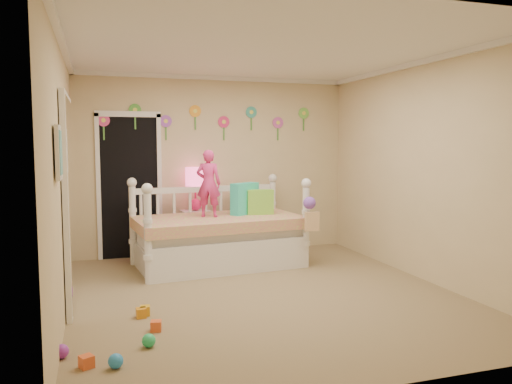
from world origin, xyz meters
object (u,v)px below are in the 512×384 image
object	(u,v)px
daybed	(218,222)
table_lamp	(195,182)
child	(209,183)
nightstand	(196,233)

from	to	relation	value
daybed	table_lamp	distance (m)	0.85
child	daybed	bearing A→B (deg)	-165.91
child	table_lamp	size ratio (longest dim) A/B	1.42
daybed	nightstand	xyz separation A→B (m)	(-0.17, 0.68, -0.26)
daybed	child	size ratio (longest dim) A/B	2.47
child	table_lamp	xyz separation A→B (m)	(-0.05, 0.66, -0.03)
table_lamp	child	bearing A→B (deg)	-85.87
daybed	child	bearing A→B (deg)	165.38
child	table_lamp	bearing A→B (deg)	-62.66
daybed	table_lamp	world-z (taller)	table_lamp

